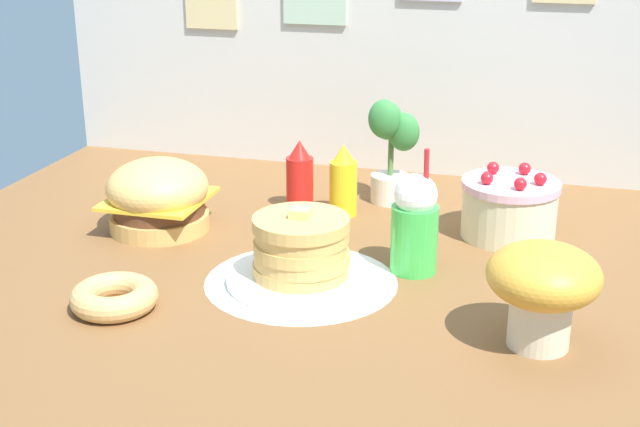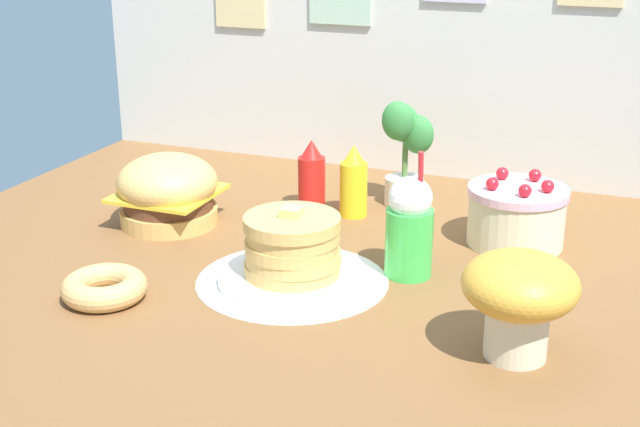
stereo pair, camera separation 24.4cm
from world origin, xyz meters
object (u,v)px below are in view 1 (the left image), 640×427
(mushroom_stool, at_px, (543,285))
(ketchup_bottle, at_px, (300,178))
(burger, at_px, (158,197))
(layer_cake, at_px, (509,208))
(mustard_bottle, at_px, (342,182))
(potted_plant, at_px, (391,147))
(cream_soda_cup, at_px, (415,224))
(donut_pink_glaze, at_px, (114,296))
(pancake_stack, at_px, (301,253))

(mushroom_stool, bearing_deg, ketchup_bottle, 136.94)
(burger, xyz_separation_m, mushroom_stool, (1.13, -0.44, 0.04))
(burger, xyz_separation_m, layer_cake, (1.01, 0.22, -0.02))
(mustard_bottle, distance_m, potted_plant, 0.21)
(ketchup_bottle, xyz_separation_m, cream_soda_cup, (0.43, -0.39, 0.03))
(mustard_bottle, bearing_deg, cream_soda_cup, -52.30)
(layer_cake, height_order, mushroom_stool, mushroom_stool)
(burger, bearing_deg, layer_cake, 12.33)
(ketchup_bottle, xyz_separation_m, donut_pink_glaze, (-0.23, -0.81, -0.07))
(pancake_stack, xyz_separation_m, mushroom_stool, (0.61, -0.18, 0.07))
(ketchup_bottle, height_order, mushroom_stool, mushroom_stool)
(layer_cake, height_order, donut_pink_glaze, layer_cake)
(mustard_bottle, distance_m, donut_pink_glaze, 0.89)
(mustard_bottle, xyz_separation_m, mushroom_stool, (0.63, -0.72, 0.04))
(pancake_stack, xyz_separation_m, ketchup_bottle, (-0.17, 0.54, 0.02))
(burger, height_order, donut_pink_glaze, burger)
(burger, bearing_deg, donut_pink_glaze, -76.20)
(pancake_stack, height_order, layer_cake, layer_cake)
(donut_pink_glaze, bearing_deg, burger, 103.80)
(pancake_stack, relative_size, cream_soda_cup, 1.13)
(pancake_stack, height_order, cream_soda_cup, cream_soda_cup)
(donut_pink_glaze, bearing_deg, mushroom_stool, 5.08)
(cream_soda_cup, distance_m, donut_pink_glaze, 0.79)
(layer_cake, xyz_separation_m, potted_plant, (-0.40, 0.21, 0.10))
(cream_soda_cup, xyz_separation_m, mushroom_stool, (0.34, -0.34, 0.01))
(mustard_bottle, height_order, mushroom_stool, mushroom_stool)
(pancake_stack, distance_m, mushroom_stool, 0.64)
(potted_plant, bearing_deg, cream_soda_cup, -72.32)
(layer_cake, bearing_deg, pancake_stack, -135.86)
(potted_plant, relative_size, mushroom_stool, 1.39)
(ketchup_bottle, distance_m, cream_soda_cup, 0.58)
(ketchup_bottle, bearing_deg, mushroom_stool, -43.06)
(burger, bearing_deg, potted_plant, 35.14)
(mustard_bottle, relative_size, mushroom_stool, 0.91)
(ketchup_bottle, bearing_deg, layer_cake, -5.59)
(pancake_stack, relative_size, potted_plant, 1.11)
(cream_soda_cup, relative_size, potted_plant, 0.98)
(pancake_stack, xyz_separation_m, layer_cake, (0.49, 0.48, 0.01))
(burger, xyz_separation_m, mustard_bottle, (0.50, 0.28, 0.00))
(cream_soda_cup, bearing_deg, pancake_stack, -149.98)
(layer_cake, xyz_separation_m, mustard_bottle, (-0.52, 0.06, 0.02))
(cream_soda_cup, bearing_deg, potted_plant, 107.68)
(potted_plant, bearing_deg, donut_pink_glaze, -116.96)
(donut_pink_glaze, bearing_deg, pancake_stack, 34.50)
(mustard_bottle, bearing_deg, donut_pink_glaze, -114.51)
(potted_plant, xyz_separation_m, mushroom_stool, (0.51, -0.87, -0.04))
(layer_cake, bearing_deg, potted_plant, 151.71)
(cream_soda_cup, distance_m, potted_plant, 0.57)
(burger, distance_m, cream_soda_cup, 0.80)
(burger, relative_size, potted_plant, 0.87)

